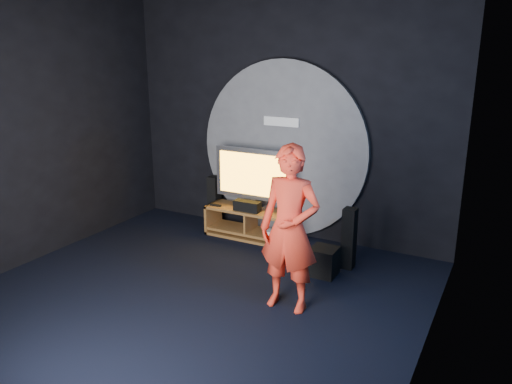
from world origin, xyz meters
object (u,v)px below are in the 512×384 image
(subwoofer, at_px, (324,261))
(media_console, at_px, (251,225))
(tower_speaker_right, at_px, (349,238))
(tower_speaker_left, at_px, (214,201))
(player, at_px, (290,229))
(tv, at_px, (253,176))

(subwoofer, bearing_deg, media_console, 153.77)
(media_console, xyz_separation_m, tower_speaker_right, (1.61, -0.34, 0.21))
(tower_speaker_right, bearing_deg, subwoofer, -119.20)
(tower_speaker_left, bearing_deg, tower_speaker_right, -13.18)
(tower_speaker_left, xyz_separation_m, player, (2.14, -1.85, 0.50))
(tv, height_order, tower_speaker_left, tv)
(media_console, relative_size, player, 0.76)
(tv, height_order, tower_speaker_right, tv)
(player, bearing_deg, subwoofer, 84.86)
(media_console, distance_m, tv, 0.74)
(tv, relative_size, subwoofer, 3.40)
(media_console, bearing_deg, tv, 96.11)
(media_console, distance_m, player, 2.23)
(tower_speaker_right, height_order, player, player)
(player, bearing_deg, tower_speaker_left, 137.61)
(tower_speaker_right, distance_m, subwoofer, 0.46)
(media_console, height_order, subwoofer, media_console)
(tower_speaker_right, bearing_deg, tower_speaker_left, 166.82)
(tower_speaker_right, bearing_deg, tv, 165.83)
(tower_speaker_left, bearing_deg, player, -40.85)
(subwoofer, relative_size, player, 0.20)
(tower_speaker_right, height_order, subwoofer, tower_speaker_right)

